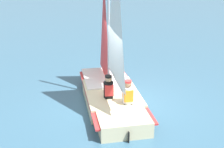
{
  "coord_description": "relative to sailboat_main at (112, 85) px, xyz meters",
  "views": [
    {
      "loc": [
        7.29,
        -5.51,
        4.58
      ],
      "look_at": [
        0.0,
        0.0,
        1.05
      ],
      "focal_mm": 50.0,
      "sensor_mm": 36.0,
      "label": 1
    }
  ],
  "objects": [
    {
      "name": "ground_plane",
      "position": [
        -0.02,
        0.01,
        -0.68
      ],
      "size": [
        260.0,
        260.0,
        0.0
      ],
      "primitive_type": "plane",
      "color": "#38607A"
    },
    {
      "name": "sailboat_main",
      "position": [
        0.0,
        0.0,
        0.0
      ],
      "size": [
        4.59,
        3.4,
        5.27
      ],
      "rotation": [
        0.0,
        0.0,
        2.69
      ],
      "color": "beige",
      "rests_on": "ground_plane"
    },
    {
      "name": "sailor_helm",
      "position": [
        0.26,
        -0.34,
        -0.05
      ],
      "size": [
        0.42,
        0.4,
        1.16
      ],
      "rotation": [
        0.0,
        0.0,
        2.69
      ],
      "color": "black",
      "rests_on": "ground_plane"
    },
    {
      "name": "sailor_crew",
      "position": [
        0.92,
        -0.12,
        -0.05
      ],
      "size": [
        0.42,
        0.4,
        1.16
      ],
      "rotation": [
        0.0,
        0.0,
        2.69
      ],
      "color": "black",
      "rests_on": "ground_plane"
    }
  ]
}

